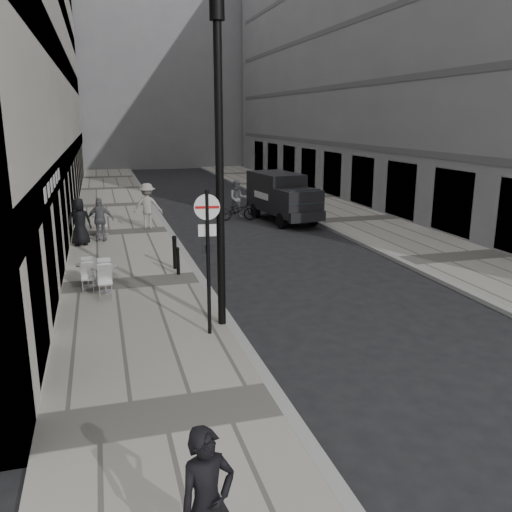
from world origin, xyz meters
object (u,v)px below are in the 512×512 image
(lamppost, at_px, (219,155))
(panel_van, at_px, (281,195))
(walking_man, at_px, (207,504))
(sign_post, at_px, (208,243))
(cyclist, at_px, (238,205))

(lamppost, distance_m, panel_van, 14.15)
(walking_man, height_order, lamppost, lamppost)
(sign_post, bearing_deg, walking_man, -93.48)
(panel_van, height_order, cyclist, panel_van)
(walking_man, relative_size, cyclist, 0.88)
(lamppost, height_order, panel_van, lamppost)
(sign_post, xyz_separation_m, cyclist, (4.17, 13.90, -1.44))
(walking_man, height_order, sign_post, sign_post)
(panel_van, relative_size, cyclist, 2.54)
(lamppost, relative_size, cyclist, 3.61)
(walking_man, bearing_deg, cyclist, 58.65)
(panel_van, distance_m, cyclist, 2.17)
(sign_post, height_order, lamppost, lamppost)
(sign_post, distance_m, lamppost, 1.96)
(panel_van, bearing_deg, sign_post, -122.29)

